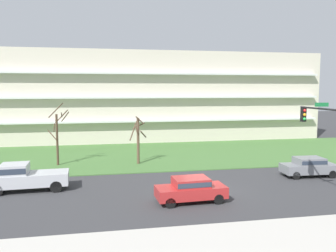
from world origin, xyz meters
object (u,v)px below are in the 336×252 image
Objects in this scene: pickup_silver_near_left at (25,177)px; sedan_red_center_left at (191,189)px; sedan_gray_center_right at (309,166)px; tree_left at (138,138)px; traffic_signal_mast at (331,138)px; tree_far_left at (58,134)px.

sedan_red_center_left is at bearing 154.41° from pickup_silver_near_left.
pickup_silver_near_left is at bearing 2.68° from sedan_gray_center_right.
tree_left is 17.65m from traffic_signal_mast.
pickup_silver_near_left is 11.73m from sedan_red_center_left.
tree_far_left is 0.92× the size of traffic_signal_mast.
sedan_gray_center_right is (21.94, 0.01, -0.14)m from pickup_silver_near_left.
tree_far_left is at bearing 173.84° from tree_left.
traffic_signal_mast reaches higher than tree_far_left.
tree_left is at bearing 97.52° from sedan_red_center_left.
traffic_signal_mast reaches higher than sedan_red_center_left.
pickup_silver_near_left is at bearing -140.40° from tree_left.
tree_left is 11.33m from pickup_silver_near_left.
tree_left is 11.96m from sedan_red_center_left.
sedan_red_center_left is at bearing -52.48° from tree_far_left.
traffic_signal_mast is at bearing -41.96° from tree_far_left.
traffic_signal_mast is (-3.54, -7.45, 3.45)m from sedan_gray_center_right.
pickup_silver_near_left is (-8.66, -7.16, -1.47)m from tree_left.
tree_left is at bearing -143.49° from pickup_silver_near_left.
traffic_signal_mast reaches higher than tree_left.
tree_far_left is 1.30× the size of sedan_red_center_left.
sedan_red_center_left is at bearing -79.42° from tree_left.
pickup_silver_near_left reaches higher than sedan_red_center_left.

